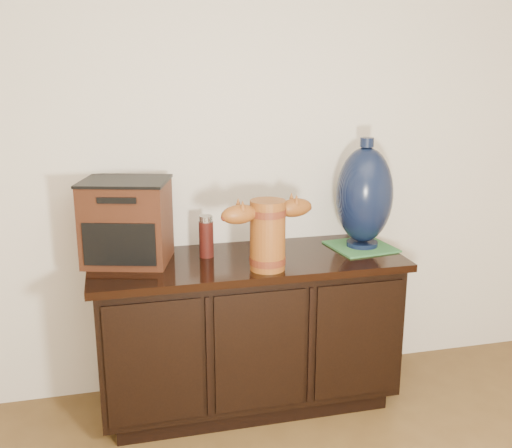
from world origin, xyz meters
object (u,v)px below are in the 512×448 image
object	(u,v)px
sideboard	(248,330)
spray_can	(206,237)
terracotta_vessel	(268,231)
lamp_base	(364,196)
tv_radio	(127,221)

from	to	relation	value
sideboard	spray_can	size ratio (longest dim) A/B	7.33
terracotta_vessel	lamp_base	size ratio (longest dim) A/B	0.83
sideboard	spray_can	bearing A→B (deg)	157.90
terracotta_vessel	lamp_base	distance (m)	0.58
tv_radio	spray_can	distance (m)	0.37
sideboard	spray_can	xyz separation A→B (m)	(-0.18, 0.07, 0.47)
spray_can	sideboard	bearing A→B (deg)	-22.10
terracotta_vessel	spray_can	bearing A→B (deg)	121.74
tv_radio	lamp_base	distance (m)	1.14
terracotta_vessel	spray_can	world-z (taller)	terracotta_vessel
spray_can	lamp_base	bearing A→B (deg)	-2.98
terracotta_vessel	spray_can	distance (m)	0.34
terracotta_vessel	tv_radio	xyz separation A→B (m)	(-0.59, 0.25, 0.01)
terracotta_vessel	tv_radio	bearing A→B (deg)	144.31
sideboard	terracotta_vessel	xyz separation A→B (m)	(0.05, -0.17, 0.54)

